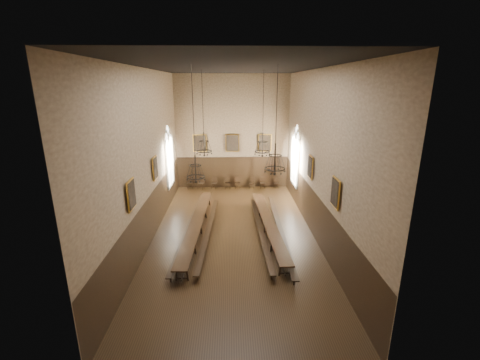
{
  "coord_description": "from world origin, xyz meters",
  "views": [
    {
      "loc": [
        -0.13,
        -16.5,
        8.19
      ],
      "look_at": [
        0.4,
        1.5,
        2.81
      ],
      "focal_mm": 24.0,
      "sensor_mm": 36.0,
      "label": 1
    }
  ],
  "objects_px": {
    "bench_left_outer": "(187,233)",
    "chair_3": "(228,185)",
    "chandelier_front_right": "(275,163)",
    "bench_left_inner": "(209,231)",
    "chair_6": "(263,185)",
    "table_right": "(269,227)",
    "bench_right_inner": "(260,230)",
    "chandelier_back_right": "(262,147)",
    "chair_1": "(201,185)",
    "table_left": "(197,228)",
    "chair_7": "(276,185)",
    "chair_2": "(214,185)",
    "chair_4": "(237,185)",
    "bench_right_outer": "(280,230)",
    "chandelier_front_left": "(195,170)",
    "chair_5": "(252,185)",
    "chair_0": "(190,185)",
    "chandelier_back_left": "(204,146)"
  },
  "relations": [
    {
      "from": "chair_1",
      "to": "chair_7",
      "type": "xyz_separation_m",
      "value": [
        6.17,
        0.02,
        -0.04
      ]
    },
    {
      "from": "table_left",
      "to": "chair_4",
      "type": "xyz_separation_m",
      "value": [
        2.48,
        8.39,
        -0.11
      ]
    },
    {
      "from": "bench_left_outer",
      "to": "chair_5",
      "type": "height_order",
      "value": "chair_5"
    },
    {
      "from": "bench_right_outer",
      "to": "chandelier_front_left",
      "type": "height_order",
      "value": "chandelier_front_left"
    },
    {
      "from": "bench_right_inner",
      "to": "chandelier_back_right",
      "type": "relative_size",
      "value": 1.91
    },
    {
      "from": "chair_6",
      "to": "chair_7",
      "type": "bearing_deg",
      "value": 3.99
    },
    {
      "from": "table_left",
      "to": "chandelier_back_left",
      "type": "height_order",
      "value": "chandelier_back_left"
    },
    {
      "from": "chair_1",
      "to": "chair_7",
      "type": "bearing_deg",
      "value": 18.74
    },
    {
      "from": "bench_left_inner",
      "to": "chair_3",
      "type": "distance_m",
      "value": 8.55
    },
    {
      "from": "bench_left_inner",
      "to": "chair_7",
      "type": "height_order",
      "value": "chair_7"
    },
    {
      "from": "chandelier_front_right",
      "to": "bench_left_inner",
      "type": "bearing_deg",
      "value": 140.7
    },
    {
      "from": "bench_left_inner",
      "to": "chair_1",
      "type": "height_order",
      "value": "chair_1"
    },
    {
      "from": "chair_1",
      "to": "chair_2",
      "type": "bearing_deg",
      "value": 22.76
    },
    {
      "from": "chair_2",
      "to": "bench_left_inner",
      "type": "bearing_deg",
      "value": -70.84
    },
    {
      "from": "bench_left_inner",
      "to": "chair_2",
      "type": "bearing_deg",
      "value": 90.62
    },
    {
      "from": "bench_left_outer",
      "to": "chair_2",
      "type": "relative_size",
      "value": 9.72
    },
    {
      "from": "chair_6",
      "to": "table_right",
      "type": "bearing_deg",
      "value": -89.65
    },
    {
      "from": "chair_5",
      "to": "chandelier_front_right",
      "type": "xyz_separation_m",
      "value": [
        0.28,
        -11.09,
        4.57
      ]
    },
    {
      "from": "chair_5",
      "to": "chair_6",
      "type": "distance_m",
      "value": 0.91
    },
    {
      "from": "table_left",
      "to": "chair_3",
      "type": "relative_size",
      "value": 10.04
    },
    {
      "from": "table_right",
      "to": "chair_7",
      "type": "distance_m",
      "value": 8.46
    },
    {
      "from": "chair_1",
      "to": "chandelier_back_right",
      "type": "height_order",
      "value": "chandelier_back_right"
    },
    {
      "from": "chair_5",
      "to": "chair_4",
      "type": "bearing_deg",
      "value": -174.75
    },
    {
      "from": "chair_7",
      "to": "chandelier_front_right",
      "type": "relative_size",
      "value": 0.19
    },
    {
      "from": "bench_left_outer",
      "to": "chair_1",
      "type": "xyz_separation_m",
      "value": [
        -0.01,
        8.71,
        0.04
      ]
    },
    {
      "from": "bench_right_outer",
      "to": "chair_0",
      "type": "bearing_deg",
      "value": 125.26
    },
    {
      "from": "chair_1",
      "to": "chandelier_front_right",
      "type": "height_order",
      "value": "chandelier_front_right"
    },
    {
      "from": "bench_left_outer",
      "to": "chair_3",
      "type": "relative_size",
      "value": 9.06
    },
    {
      "from": "bench_right_inner",
      "to": "table_left",
      "type": "bearing_deg",
      "value": 176.65
    },
    {
      "from": "chair_6",
      "to": "chair_7",
      "type": "xyz_separation_m",
      "value": [
        1.11,
        0.01,
        -0.02
      ]
    },
    {
      "from": "chair_2",
      "to": "chandelier_front_left",
      "type": "distance_m",
      "value": 11.92
    },
    {
      "from": "chair_0",
      "to": "chair_5",
      "type": "xyz_separation_m",
      "value": [
        5.03,
        -0.1,
        -0.04
      ]
    },
    {
      "from": "chair_2",
      "to": "chair_4",
      "type": "height_order",
      "value": "chair_4"
    },
    {
      "from": "chair_2",
      "to": "chair_3",
      "type": "height_order",
      "value": "chair_3"
    },
    {
      "from": "chair_7",
      "to": "chair_2",
      "type": "bearing_deg",
      "value": 166.98
    },
    {
      "from": "bench_right_inner",
      "to": "chandelier_front_right",
      "type": "xyz_separation_m",
      "value": [
        0.34,
        -2.62,
        4.57
      ]
    },
    {
      "from": "chair_0",
      "to": "chair_5",
      "type": "bearing_deg",
      "value": -12.85
    },
    {
      "from": "table_left",
      "to": "chair_3",
      "type": "bearing_deg",
      "value": 78.64
    },
    {
      "from": "chair_0",
      "to": "chair_6",
      "type": "relative_size",
      "value": 1.12
    },
    {
      "from": "table_left",
      "to": "chair_0",
      "type": "distance_m",
      "value": 8.46
    },
    {
      "from": "bench_right_outer",
      "to": "chair_1",
      "type": "distance_m",
      "value": 9.97
    },
    {
      "from": "bench_left_inner",
      "to": "bench_left_outer",
      "type": "bearing_deg",
      "value": -167.47
    },
    {
      "from": "chair_4",
      "to": "chair_5",
      "type": "xyz_separation_m",
      "value": [
        1.17,
        -0.14,
        -0.01
      ]
    },
    {
      "from": "table_left",
      "to": "chair_7",
      "type": "relative_size",
      "value": 11.8
    },
    {
      "from": "chair_4",
      "to": "chair_1",
      "type": "bearing_deg",
      "value": 177.88
    },
    {
      "from": "chair_6",
      "to": "chair_5",
      "type": "bearing_deg",
      "value": -173.68
    },
    {
      "from": "bench_right_inner",
      "to": "chair_4",
      "type": "bearing_deg",
      "value": 97.34
    },
    {
      "from": "chair_5",
      "to": "chair_6",
      "type": "height_order",
      "value": "chair_6"
    },
    {
      "from": "bench_left_inner",
      "to": "chair_0",
      "type": "bearing_deg",
      "value": 103.55
    },
    {
      "from": "bench_left_outer",
      "to": "chair_0",
      "type": "bearing_deg",
      "value": 95.81
    }
  ]
}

